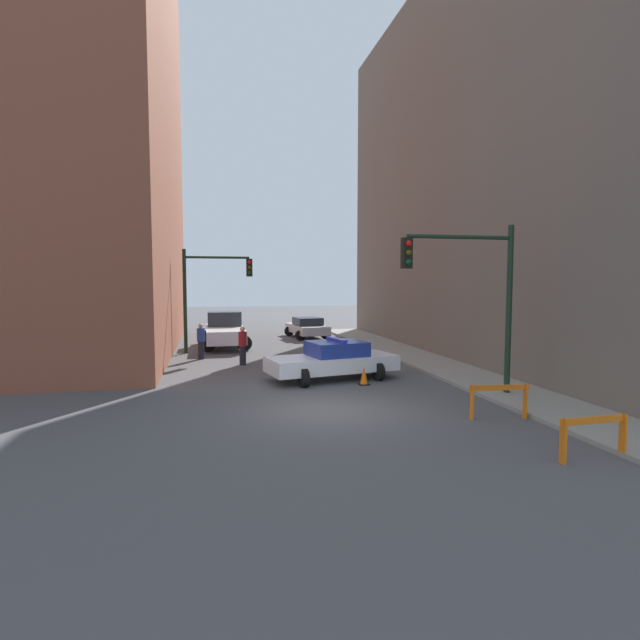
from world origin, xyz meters
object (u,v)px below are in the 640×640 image
traffic_light_far (207,286)px  traffic_cone (364,376)px  police_car (333,360)px  parked_car_near (307,327)px  white_truck (225,330)px  traffic_light_near (475,284)px  pedestrian_corner (201,341)px  barrier_front (594,430)px  barrier_mid (499,396)px  pedestrian_crossing (243,345)px

traffic_light_far → traffic_cone: 11.09m
police_car → parked_car_near: bearing=-18.2°
police_car → white_truck: (-3.62, 10.32, 0.18)m
traffic_light_near → pedestrian_corner: (-8.35, 9.77, -2.67)m
barrier_front → traffic_cone: barrier_front is taller
traffic_light_near → traffic_light_far: size_ratio=1.00×
white_truck → pedestrian_corner: 4.47m
traffic_light_far → parked_car_near: 8.81m
white_truck → barrier_mid: (6.59, -16.37, -0.29)m
traffic_light_far → barrier_mid: bearing=-62.1°
parked_car_near → pedestrian_corner: pedestrian_corner is taller
white_truck → parked_car_near: 6.30m
pedestrian_crossing → barrier_front: 14.56m
pedestrian_crossing → traffic_cone: 6.44m
traffic_light_far → parked_car_near: traffic_light_far is taller
pedestrian_crossing → barrier_front: bearing=89.2°
white_truck → pedestrian_crossing: 6.36m
parked_car_near → barrier_mid: 19.83m
police_car → barrier_front: 9.71m
traffic_light_far → traffic_cone: size_ratio=7.93×
pedestrian_corner → barrier_front: 17.17m
barrier_front → barrier_mid: (-0.13, 3.16, 0.00)m
white_truck → pedestrian_crossing: size_ratio=3.26×
traffic_light_far → barrier_mid: size_ratio=3.26×
traffic_light_near → barrier_front: size_ratio=3.25×
traffic_light_far → pedestrian_corner: bearing=-98.7°
parked_car_near → traffic_cone: 14.90m
traffic_light_near → traffic_cone: traffic_light_near is taller
barrier_front → white_truck: bearing=109.0°
pedestrian_corner → traffic_cone: (5.65, -7.16, -0.54)m
parked_car_near → barrier_mid: (1.30, -19.79, -0.06)m
parked_car_near → white_truck: bearing=-153.0°
pedestrian_crossing → pedestrian_corner: size_ratio=1.00×
traffic_light_near → pedestrian_crossing: size_ratio=3.13×
pedestrian_corner → barrier_mid: bearing=149.0°
traffic_cone → barrier_front: bearing=-74.3°
traffic_light_far → white_truck: bearing=68.3°
traffic_light_near → pedestrian_crossing: 10.49m
traffic_light_near → white_truck: bearing=116.9°
pedestrian_corner → pedestrian_crossing: bearing=157.6°
police_car → barrier_front: police_car is taller
barrier_mid → traffic_cone: barrier_mid is taller
white_truck → traffic_cone: size_ratio=8.25×
parked_car_near → traffic_cone: size_ratio=6.80×
traffic_light_near → pedestrian_corner: size_ratio=3.13×
parked_car_near → pedestrian_corner: (-6.49, -7.72, 0.19)m
pedestrian_corner → traffic_light_near: bearing=156.7°
pedestrian_crossing → barrier_front: size_ratio=1.04×
police_car → barrier_front: (3.10, -9.21, -0.11)m
white_truck → barrier_front: bearing=-71.4°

